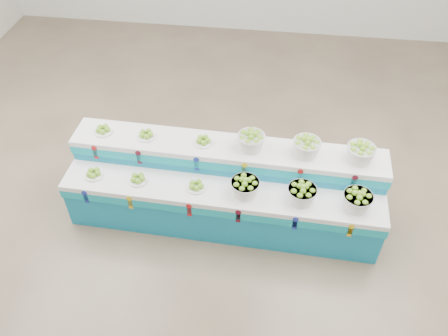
{
  "coord_description": "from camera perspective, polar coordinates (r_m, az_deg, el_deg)",
  "views": [
    {
      "loc": [
        0.89,
        -4.24,
        4.71
      ],
      "look_at": [
        0.35,
        -0.29,
        0.87
      ],
      "focal_mm": 36.52,
      "sensor_mm": 36.0,
      "label": 1
    }
  ],
  "objects": [
    {
      "name": "plate_lower_left",
      "position": [
        5.85,
        -16.02,
        -0.59
      ],
      "size": [
        0.25,
        0.25,
        0.1
      ],
      "primitive_type": "cylinder",
      "rotation": [
        0.0,
        0.0,
        -0.03
      ],
      "color": "white",
      "rests_on": "display_stand"
    },
    {
      "name": "basket_upper_mid",
      "position": [
        5.51,
        10.28,
        2.65
      ],
      "size": [
        0.35,
        0.35,
        0.24
      ],
      "primitive_type": null,
      "rotation": [
        0.0,
        0.0,
        -0.03
      ],
      "color": "silver",
      "rests_on": "display_stand"
    },
    {
      "name": "basket_upper_right",
      "position": [
        5.58,
        16.73,
        1.89
      ],
      "size": [
        0.35,
        0.35,
        0.24
      ],
      "primitive_type": null,
      "rotation": [
        0.0,
        0.0,
        -0.03
      ],
      "color": "silver",
      "rests_on": "display_stand"
    },
    {
      "name": "basket_lower_mid",
      "position": [
        5.36,
        9.71,
        -3.16
      ],
      "size": [
        0.35,
        0.35,
        0.24
      ],
      "primitive_type": null,
      "rotation": [
        0.0,
        0.0,
        -0.03
      ],
      "color": "silver",
      "rests_on": "display_stand"
    },
    {
      "name": "basket_upper_left",
      "position": [
        5.51,
        3.4,
        3.43
      ],
      "size": [
        0.35,
        0.35,
        0.24
      ],
      "primitive_type": null,
      "rotation": [
        0.0,
        0.0,
        -0.03
      ],
      "color": "silver",
      "rests_on": "display_stand"
    },
    {
      "name": "plate_upper_left",
      "position": [
        5.99,
        -14.92,
        4.7
      ],
      "size": [
        0.25,
        0.25,
        0.1
      ],
      "primitive_type": "cylinder",
      "rotation": [
        0.0,
        0.0,
        -0.03
      ],
      "color": "white",
      "rests_on": "display_stand"
    },
    {
      "name": "plate_upper_right",
      "position": [
        5.63,
        -2.59,
        3.5
      ],
      "size": [
        0.25,
        0.25,
        0.1
      ],
      "primitive_type": "cylinder",
      "rotation": [
        0.0,
        0.0,
        -0.03
      ],
      "color": "white",
      "rests_on": "display_stand"
    },
    {
      "name": "plate_lower_right",
      "position": [
        5.49,
        -3.49,
        -2.17
      ],
      "size": [
        0.25,
        0.25,
        0.1
      ],
      "primitive_type": "cylinder",
      "rotation": [
        0.0,
        0.0,
        -0.03
      ],
      "color": "white",
      "rests_on": "display_stand"
    },
    {
      "name": "plate_upper_mid",
      "position": [
        5.8,
        -9.72,
        4.21
      ],
      "size": [
        0.25,
        0.25,
        0.1
      ],
      "primitive_type": "cylinder",
      "rotation": [
        0.0,
        0.0,
        -0.03
      ],
      "color": "white",
      "rests_on": "display_stand"
    },
    {
      "name": "ground",
      "position": [
        6.4,
        -2.79,
        -3.56
      ],
      "size": [
        10.0,
        10.0,
        0.0
      ],
      "primitive_type": "plane",
      "color": "brown",
      "rests_on": "ground"
    },
    {
      "name": "plate_lower_mid",
      "position": [
        5.66,
        -10.75,
        -1.26
      ],
      "size": [
        0.25,
        0.25,
        0.1
      ],
      "primitive_type": "cylinder",
      "rotation": [
        0.0,
        0.0,
        -0.03
      ],
      "color": "white",
      "rests_on": "display_stand"
    },
    {
      "name": "basket_lower_left",
      "position": [
        5.36,
        2.64,
        -2.36
      ],
      "size": [
        0.35,
        0.35,
        0.24
      ],
      "primitive_type": null,
      "rotation": [
        0.0,
        0.0,
        -0.03
      ],
      "color": "silver",
      "rests_on": "display_stand"
    },
    {
      "name": "basket_lower_right",
      "position": [
        5.43,
        16.35,
        -3.87
      ],
      "size": [
        0.35,
        0.35,
        0.24
      ],
      "primitive_type": null,
      "rotation": [
        0.0,
        0.0,
        -0.03
      ],
      "color": "silver",
      "rests_on": "display_stand"
    },
    {
      "name": "display_stand",
      "position": [
        5.8,
        0.0,
        -2.56
      ],
      "size": [
        3.98,
        1.13,
        1.02
      ],
      "primitive_type": null,
      "rotation": [
        0.0,
        0.0,
        -0.03
      ],
      "color": "#1487B2",
      "rests_on": "ground"
    }
  ]
}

